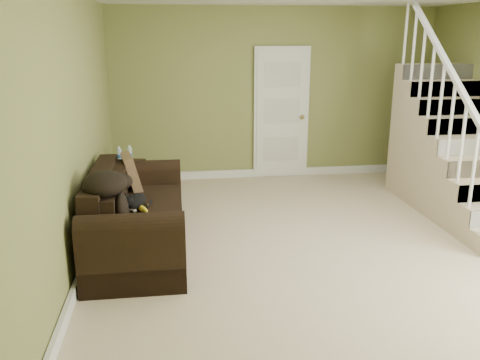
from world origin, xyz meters
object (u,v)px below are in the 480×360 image
object	(u,v)px
sofa	(134,220)
banana	(142,209)
side_table	(127,181)
cat	(136,202)

from	to	relation	value
sofa	banana	distance (m)	0.24
side_table	banana	xyz separation A→B (m)	(0.31, -1.84, 0.22)
sofa	cat	xyz separation A→B (m)	(0.03, -0.08, 0.22)
side_table	banana	size ratio (longest dim) A/B	3.50
cat	sofa	bearing A→B (deg)	138.67
side_table	banana	bearing A→B (deg)	-80.36
sofa	banana	bearing A→B (deg)	-55.44
side_table	cat	size ratio (longest dim) A/B	1.61
sofa	banana	world-z (taller)	sofa
side_table	banana	distance (m)	1.88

